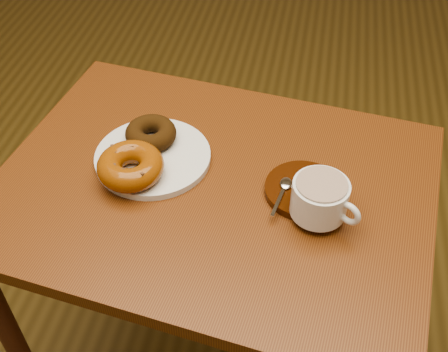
% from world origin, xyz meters
% --- Properties ---
extents(cafe_table, '(0.85, 0.69, 0.73)m').
position_xyz_m(cafe_table, '(0.28, 0.26, 0.62)').
color(cafe_table, brown).
rests_on(cafe_table, ground).
extents(donut_plate, '(0.22, 0.22, 0.01)m').
position_xyz_m(donut_plate, '(0.15, 0.30, 0.74)').
color(donut_plate, silver).
rests_on(donut_plate, cafe_table).
extents(donut_cinnamon, '(0.11, 0.11, 0.04)m').
position_xyz_m(donut_cinnamon, '(0.14, 0.34, 0.76)').
color(donut_cinnamon, '#361F0A').
rests_on(donut_cinnamon, donut_plate).
extents(donut_caramel, '(0.14, 0.14, 0.04)m').
position_xyz_m(donut_caramel, '(0.13, 0.24, 0.77)').
color(donut_caramel, '#8A470F').
rests_on(donut_caramel, donut_plate).
extents(saucer, '(0.16, 0.16, 0.01)m').
position_xyz_m(saucer, '(0.44, 0.26, 0.74)').
color(saucer, '#331506').
rests_on(saucer, cafe_table).
extents(coffee_cup, '(0.12, 0.09, 0.07)m').
position_xyz_m(coffee_cup, '(0.47, 0.21, 0.78)').
color(coffee_cup, silver).
rests_on(coffee_cup, saucer).
extents(teaspoon, '(0.03, 0.10, 0.01)m').
position_xyz_m(teaspoon, '(0.41, 0.26, 0.75)').
color(teaspoon, silver).
rests_on(teaspoon, saucer).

